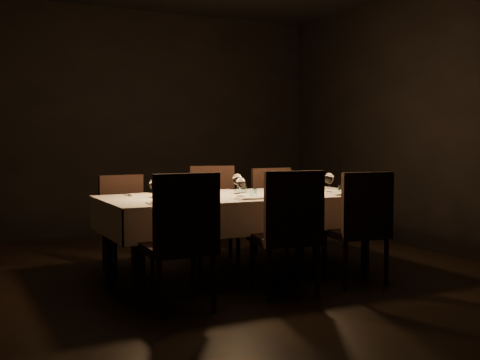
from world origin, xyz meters
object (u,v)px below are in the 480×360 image
chair_near_left (181,237)px  chair_far_center (214,209)px  chair_far_right (275,208)px  dining_table (240,203)px  chair_far_left (125,218)px  chair_near_center (288,228)px  chair_near_right (360,223)px

chair_near_left → chair_far_center: chair_near_left is taller
chair_far_center → chair_far_right: bearing=8.5°
dining_table → chair_far_left: (-0.87, 0.77, -0.18)m
chair_near_center → chair_far_left: bearing=-50.9°
chair_near_left → chair_far_left: 1.60m
chair_near_center → chair_far_left: (-0.90, 1.58, -0.05)m
chair_far_center → chair_near_left: bearing=-106.9°
chair_far_left → chair_far_right: bearing=-3.1°
chair_near_left → chair_far_center: size_ratio=1.05×
chair_near_left → chair_far_right: chair_near_left is taller
chair_near_right → chair_far_left: size_ratio=1.08×
chair_near_right → chair_far_right: 1.48m
chair_far_right → chair_far_center: bearing=179.0°
chair_far_left → chair_far_center: (0.97, 0.04, 0.03)m
chair_far_left → chair_far_center: chair_far_center is taller
chair_near_left → chair_far_left: chair_near_left is taller
chair_far_right → chair_near_center: bearing=-111.5°
chair_far_left → chair_far_right: size_ratio=0.97×
dining_table → chair_near_left: bearing=-137.1°
chair_near_right → chair_far_center: 1.70m
chair_near_center → chair_far_center: size_ratio=1.04×
chair_near_right → chair_far_left: bearing=-33.9°
chair_near_center → chair_far_left: chair_near_center is taller
dining_table → chair_near_right: bearing=-43.1°
chair_near_center → chair_far_right: size_ratio=1.08×
dining_table → chair_near_right: chair_near_right is taller
chair_near_left → chair_far_left: bearing=-89.5°
chair_near_right → chair_far_center: bearing=-57.4°
chair_far_center → chair_far_right: size_ratio=1.04×
chair_near_right → chair_far_right: size_ratio=1.04×
dining_table → chair_far_center: bearing=83.2°
chair_near_center → chair_far_center: chair_near_center is taller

